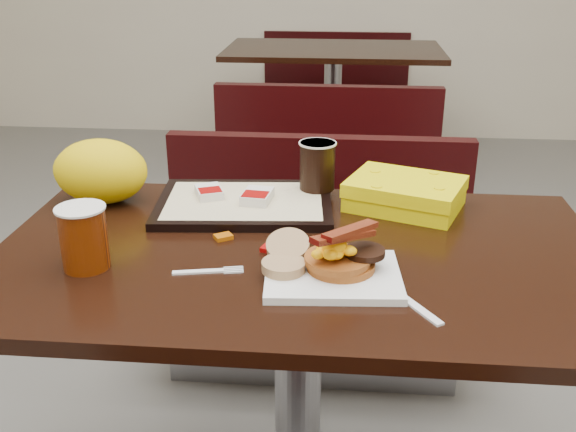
# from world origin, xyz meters

# --- Properties ---
(table_near) EXTENTS (1.20, 0.70, 0.75)m
(table_near) POSITION_xyz_m (0.00, 0.00, 0.38)
(table_near) COLOR black
(table_near) RESTS_ON floor
(bench_near_n) EXTENTS (1.00, 0.46, 0.72)m
(bench_near_n) POSITION_xyz_m (0.00, 0.70, 0.36)
(bench_near_n) COLOR black
(bench_near_n) RESTS_ON floor
(table_far) EXTENTS (1.20, 0.70, 0.75)m
(table_far) POSITION_xyz_m (0.00, 2.60, 0.38)
(table_far) COLOR black
(table_far) RESTS_ON floor
(bench_far_s) EXTENTS (1.00, 0.46, 0.72)m
(bench_far_s) POSITION_xyz_m (0.00, 1.90, 0.36)
(bench_far_s) COLOR black
(bench_far_s) RESTS_ON floor
(bench_far_n) EXTENTS (1.00, 0.46, 0.72)m
(bench_far_n) POSITION_xyz_m (0.00, 3.30, 0.36)
(bench_far_n) COLOR black
(bench_far_n) RESTS_ON floor
(platter) EXTENTS (0.25, 0.20, 0.01)m
(platter) POSITION_xyz_m (0.07, -0.11, 0.76)
(platter) COLOR white
(platter) RESTS_ON table_near
(pancake_stack) EXTENTS (0.16, 0.16, 0.03)m
(pancake_stack) POSITION_xyz_m (0.08, -0.10, 0.78)
(pancake_stack) COLOR #934318
(pancake_stack) RESTS_ON platter
(sausage_patty) EXTENTS (0.08, 0.08, 0.01)m
(sausage_patty) POSITION_xyz_m (0.13, -0.09, 0.80)
(sausage_patty) COLOR black
(sausage_patty) RESTS_ON pancake_stack
(scrambled_eggs) EXTENTS (0.09, 0.08, 0.04)m
(scrambled_eggs) POSITION_xyz_m (0.07, -0.11, 0.81)
(scrambled_eggs) COLOR yellow
(scrambled_eggs) RESTS_ON pancake_stack
(bacon_strips) EXTENTS (0.14, 0.14, 0.01)m
(bacon_strips) POSITION_xyz_m (0.09, -0.11, 0.84)
(bacon_strips) COLOR #400404
(bacon_strips) RESTS_ON scrambled_eggs
(muffin_bottom) EXTENTS (0.10, 0.10, 0.02)m
(muffin_bottom) POSITION_xyz_m (-0.02, -0.11, 0.77)
(muffin_bottom) COLOR #A48356
(muffin_bottom) RESTS_ON platter
(muffin_top) EXTENTS (0.09, 0.09, 0.05)m
(muffin_top) POSITION_xyz_m (-0.02, -0.06, 0.79)
(muffin_top) COLOR #A48356
(muffin_top) RESTS_ON platter
(coffee_cup_near) EXTENTS (0.09, 0.09, 0.12)m
(coffee_cup_near) POSITION_xyz_m (-0.39, -0.11, 0.81)
(coffee_cup_near) COLOR #8B2F05
(coffee_cup_near) RESTS_ON table_near
(fork) EXTENTS (0.13, 0.05, 0.00)m
(fork) POSITION_xyz_m (-0.18, -0.11, 0.75)
(fork) COLOR white
(fork) RESTS_ON table_near
(knife) EXTENTS (0.11, 0.16, 0.00)m
(knife) POSITION_xyz_m (0.20, -0.18, 0.75)
(knife) COLOR white
(knife) RESTS_ON table_near
(condiment_syrup) EXTENTS (0.04, 0.04, 0.01)m
(condiment_syrup) POSITION_xyz_m (-0.16, 0.04, 0.75)
(condiment_syrup) COLOR #AC5007
(condiment_syrup) RESTS_ON table_near
(condiment_ketchup) EXTENTS (0.04, 0.04, 0.01)m
(condiment_ketchup) POSITION_xyz_m (-0.05, -0.01, 0.75)
(condiment_ketchup) COLOR #8C0504
(condiment_ketchup) RESTS_ON table_near
(tray) EXTENTS (0.41, 0.31, 0.02)m
(tray) POSITION_xyz_m (-0.14, 0.21, 0.76)
(tray) COLOR black
(tray) RESTS_ON table_near
(hashbrown_sleeve_left) EXTENTS (0.08, 0.09, 0.02)m
(hashbrown_sleeve_left) POSITION_xyz_m (-0.22, 0.23, 0.78)
(hashbrown_sleeve_left) COLOR silver
(hashbrown_sleeve_left) RESTS_ON tray
(hashbrown_sleeve_right) EXTENTS (0.07, 0.09, 0.02)m
(hashbrown_sleeve_right) POSITION_xyz_m (-0.11, 0.21, 0.78)
(hashbrown_sleeve_right) COLOR silver
(hashbrown_sleeve_right) RESTS_ON tray
(coffee_cup_far) EXTENTS (0.09, 0.09, 0.11)m
(coffee_cup_far) POSITION_xyz_m (0.02, 0.30, 0.82)
(coffee_cup_far) COLOR black
(coffee_cup_far) RESTS_ON tray
(clamshell) EXTENTS (0.29, 0.26, 0.07)m
(clamshell) POSITION_xyz_m (0.22, 0.25, 0.78)
(clamshell) COLOR yellow
(clamshell) RESTS_ON table_near
(paper_bag) EXTENTS (0.25, 0.21, 0.15)m
(paper_bag) POSITION_xyz_m (-0.47, 0.22, 0.82)
(paper_bag) COLOR yellow
(paper_bag) RESTS_ON table_near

